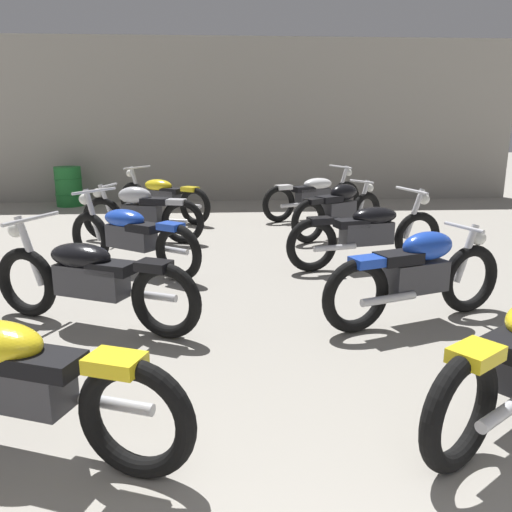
% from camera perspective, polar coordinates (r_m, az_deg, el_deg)
% --- Properties ---
extents(back_wall, '(12.96, 0.24, 3.60)m').
position_cam_1_polar(back_wall, '(12.45, -2.33, 14.33)').
color(back_wall, '#9E998E').
rests_on(back_wall, ground).
extents(motorcycle_left_row_1, '(2.07, 0.98, 0.97)m').
position_cam_1_polar(motorcycle_left_row_1, '(3.27, -24.86, -11.80)').
color(motorcycle_left_row_1, black).
rests_on(motorcycle_left_row_1, ground).
extents(motorcycle_left_row_2, '(2.02, 1.07, 0.97)m').
position_cam_1_polar(motorcycle_left_row_2, '(4.95, -17.40, -2.31)').
color(motorcycle_left_row_2, black).
rests_on(motorcycle_left_row_2, ground).
extents(motorcycle_left_row_3, '(1.81, 1.38, 0.97)m').
position_cam_1_polar(motorcycle_left_row_3, '(6.67, -13.36, 2.19)').
color(motorcycle_left_row_3, black).
rests_on(motorcycle_left_row_3, ground).
extents(motorcycle_left_row_4, '(1.93, 0.68, 0.88)m').
position_cam_1_polar(motorcycle_left_row_4, '(8.28, -12.25, 4.64)').
color(motorcycle_left_row_4, black).
rests_on(motorcycle_left_row_4, ground).
extents(motorcycle_left_row_5, '(1.82, 1.36, 0.97)m').
position_cam_1_polar(motorcycle_left_row_5, '(9.98, -10.05, 6.33)').
color(motorcycle_left_row_5, black).
rests_on(motorcycle_left_row_5, ground).
extents(motorcycle_right_row_2, '(1.89, 0.78, 0.88)m').
position_cam_1_polar(motorcycle_right_row_2, '(5.05, 17.01, -1.86)').
color(motorcycle_right_row_2, black).
rests_on(motorcycle_right_row_2, ground).
extents(motorcycle_right_row_3, '(2.13, 0.83, 0.97)m').
position_cam_1_polar(motorcycle_right_row_3, '(6.83, 11.94, 2.55)').
color(motorcycle_right_row_3, black).
rests_on(motorcycle_right_row_3, ground).
extents(motorcycle_right_row_4, '(1.69, 1.20, 0.88)m').
position_cam_1_polar(motorcycle_right_row_4, '(8.51, 8.95, 5.04)').
color(motorcycle_right_row_4, black).
rests_on(motorcycle_right_row_4, ground).
extents(motorcycle_right_row_5, '(2.03, 1.06, 0.97)m').
position_cam_1_polar(motorcycle_right_row_5, '(10.11, 6.24, 6.56)').
color(motorcycle_right_row_5, black).
rests_on(motorcycle_right_row_5, ground).
extents(oil_drum, '(0.59, 0.59, 0.85)m').
position_cam_1_polar(oil_drum, '(12.27, -19.52, 7.08)').
color(oil_drum, '#1E722D').
rests_on(oil_drum, ground).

